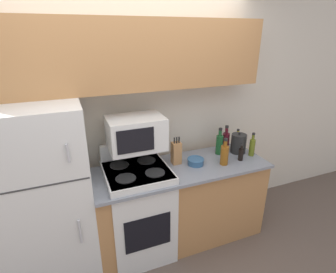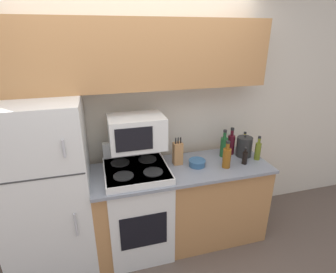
% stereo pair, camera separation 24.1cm
% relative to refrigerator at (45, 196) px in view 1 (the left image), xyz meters
% --- Properties ---
extents(ground_plane, '(12.00, 12.00, 0.00)m').
position_rel_refrigerator_xyz_m(ground_plane, '(0.88, -0.35, -0.82)').
color(ground_plane, brown).
extents(wall_back, '(8.00, 0.05, 2.55)m').
position_rel_refrigerator_xyz_m(wall_back, '(0.88, 0.38, 0.45)').
color(wall_back, beige).
rests_on(wall_back, ground_plane).
extents(lower_cabinets, '(1.77, 0.64, 0.89)m').
position_rel_refrigerator_xyz_m(lower_cabinets, '(1.26, -0.05, -0.37)').
color(lower_cabinets, '#B27A47').
rests_on(lower_cabinets, ground_plane).
extents(refrigerator, '(0.75, 0.72, 1.64)m').
position_rel_refrigerator_xyz_m(refrigerator, '(0.00, 0.00, 0.00)').
color(refrigerator, silver).
rests_on(refrigerator, ground_plane).
extents(upper_cabinets, '(2.52, 0.31, 0.61)m').
position_rel_refrigerator_xyz_m(upper_cabinets, '(0.88, 0.20, 1.13)').
color(upper_cabinets, '#B27A47').
rests_on(upper_cabinets, refrigerator).
extents(stove, '(0.60, 0.62, 1.11)m').
position_rel_refrigerator_xyz_m(stove, '(0.80, -0.06, -0.33)').
color(stove, silver).
rests_on(stove, ground_plane).
extents(microwave, '(0.51, 0.37, 0.30)m').
position_rel_refrigerator_xyz_m(microwave, '(0.84, 0.05, 0.45)').
color(microwave, silver).
rests_on(microwave, stove).
extents(knife_block, '(0.09, 0.08, 0.29)m').
position_rel_refrigerator_xyz_m(knife_block, '(1.24, 0.02, 0.19)').
color(knife_block, '#B27A47').
rests_on(knife_block, lower_cabinets).
extents(bowl, '(0.17, 0.17, 0.07)m').
position_rel_refrigerator_xyz_m(bowl, '(1.41, -0.07, 0.11)').
color(bowl, '#335B84').
rests_on(bowl, lower_cabinets).
extents(bottle_wine_red, '(0.08, 0.08, 0.30)m').
position_rel_refrigerator_xyz_m(bottle_wine_red, '(1.87, 0.10, 0.19)').
color(bottle_wine_red, '#470F19').
rests_on(bottle_wine_red, lower_cabinets).
extents(bottle_wine_green, '(0.08, 0.08, 0.30)m').
position_rel_refrigerator_xyz_m(bottle_wine_green, '(1.77, 0.06, 0.19)').
color(bottle_wine_green, '#194C23').
rests_on(bottle_wine_green, lower_cabinets).
extents(bottle_olive_oil, '(0.06, 0.06, 0.26)m').
position_rel_refrigerator_xyz_m(bottle_olive_oil, '(2.07, -0.11, 0.17)').
color(bottle_olive_oil, '#5B6619').
rests_on(bottle_olive_oil, lower_cabinets).
extents(bottle_cooking_spray, '(0.06, 0.06, 0.22)m').
position_rel_refrigerator_xyz_m(bottle_cooking_spray, '(2.06, 0.14, 0.16)').
color(bottle_cooking_spray, gold).
rests_on(bottle_cooking_spray, lower_cabinets).
extents(bottle_soy_sauce, '(0.05, 0.05, 0.18)m').
position_rel_refrigerator_xyz_m(bottle_soy_sauce, '(1.89, -0.16, 0.14)').
color(bottle_soy_sauce, black).
rests_on(bottle_soy_sauce, lower_cabinets).
extents(bottle_whiskey, '(0.08, 0.08, 0.28)m').
position_rel_refrigerator_xyz_m(bottle_whiskey, '(1.68, -0.17, 0.18)').
color(bottle_whiskey, brown).
rests_on(bottle_whiskey, lower_cabinets).
extents(kettle, '(0.16, 0.16, 0.24)m').
position_rel_refrigerator_xyz_m(kettle, '(1.98, 0.01, 0.18)').
color(kettle, black).
rests_on(kettle, lower_cabinets).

